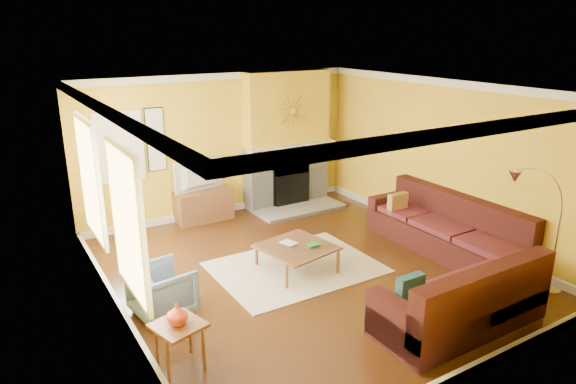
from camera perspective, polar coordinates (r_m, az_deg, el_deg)
floor at (r=7.86m, az=2.03°, el=-8.64°), size 5.50×6.00×0.02m
ceiling at (r=7.08m, az=2.28°, el=11.48°), size 5.50×6.00×0.02m
wall_back at (r=9.92m, az=-7.53°, el=5.18°), size 5.50×0.02×2.70m
wall_front at (r=5.28m, az=20.63°, el=-7.26°), size 5.50×0.02×2.70m
wall_left at (r=6.34m, az=-19.17°, el=-2.93°), size 0.02×6.00×2.70m
wall_right at (r=9.13m, az=16.78°, el=3.47°), size 0.02×6.00×2.70m
baseboard at (r=7.83m, az=2.04°, el=-8.18°), size 5.50×6.00×0.12m
crown_molding at (r=7.09m, az=2.27°, el=10.92°), size 5.50×6.00×0.12m
window_left_near at (r=7.52m, az=-21.23°, el=1.24°), size 0.06×1.22×1.72m
window_left_far at (r=5.74m, az=-17.58°, el=-3.31°), size 0.06×1.22×1.72m
window_back at (r=9.25m, az=-18.28°, el=4.79°), size 0.82×0.06×1.22m
wall_art at (r=9.41m, az=-14.48°, el=5.64°), size 0.34×0.04×1.14m
fireplace at (r=10.35m, az=-0.19°, el=5.86°), size 1.80×0.40×2.70m
mantel at (r=10.17m, az=0.51°, el=5.07°), size 1.92×0.22×0.08m
hearth at (r=10.26m, az=1.41°, el=-1.92°), size 1.80×0.70×0.06m
sunburst at (r=10.05m, az=0.49°, el=8.98°), size 0.70×0.04×0.70m
rug at (r=7.89m, az=0.86°, el=-8.37°), size 2.40×1.80×0.02m
sectional_sofa at (r=7.71m, az=13.48°, el=-5.94°), size 3.11×3.51×0.90m
coffee_table at (r=7.77m, az=0.95°, el=-7.29°), size 1.15×1.15×0.39m
media_console at (r=9.81m, az=-9.37°, el=-1.48°), size 1.06×0.48×0.58m
tv at (r=9.64m, az=-9.54°, el=1.79°), size 1.02×0.30×0.58m
subwoofer at (r=10.05m, az=-7.09°, el=-1.79°), size 0.29×0.29×0.29m
armchair at (r=6.78m, az=-13.79°, el=-10.58°), size 0.80×0.78×0.64m
side_table at (r=5.80m, az=-11.96°, el=-16.38°), size 0.59×0.59×0.53m
vase at (r=5.60m, az=-12.22°, el=-13.12°), size 0.24×0.24×0.24m
book at (r=7.69m, az=-0.38°, el=-5.88°), size 0.23×0.28×0.02m
arc_lamp at (r=7.32m, az=25.81°, el=-4.39°), size 1.22×0.36×1.89m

